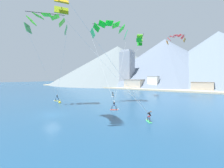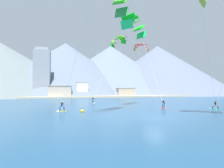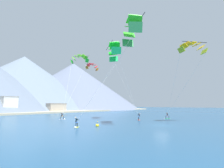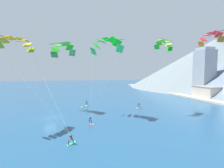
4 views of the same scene
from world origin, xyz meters
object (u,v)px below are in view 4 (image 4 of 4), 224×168
(kitesurfer_far_left, at_px, (86,104))
(race_marker_buoy, at_px, (82,108))
(kitesurfer_near_lead, at_px, (91,122))
(kitesurfer_mid_center, at_px, (72,141))
(parafoil_kite_far_left, at_px, (62,48))
(parafoil_kite_distant_high_outer, at_px, (211,37))
(parafoil_kite_mid_center, at_px, (17,43))
(parafoil_kite_near_trail, at_px, (164,44))
(parafoil_kite_near_lead, at_px, (106,44))
(kitesurfer_near_trail, at_px, (138,107))

(kitesurfer_far_left, bearing_deg, race_marker_buoy, -23.37)
(kitesurfer_near_lead, xyz_separation_m, kitesurfer_far_left, (-18.64, 0.36, -0.02))
(kitesurfer_near_lead, distance_m, kitesurfer_mid_center, 8.69)
(parafoil_kite_far_left, distance_m, parafoil_kite_distant_high_outer, 34.09)
(kitesurfer_near_lead, bearing_deg, parafoil_kite_distant_high_outer, 75.27)
(kitesurfer_mid_center, distance_m, parafoil_kite_mid_center, 18.98)
(parafoil_kite_mid_center, distance_m, parafoil_kite_far_left, 14.61)
(parafoil_kite_far_left, bearing_deg, parafoil_kite_mid_center, -26.43)
(parafoil_kite_near_trail, xyz_separation_m, race_marker_buoy, (-11.99, -19.63, -17.53))
(parafoil_kite_near_lead, xyz_separation_m, parafoil_kite_mid_center, (5.39, -16.82, -1.55))
(parafoil_kite_near_trail, height_order, parafoil_kite_far_left, parafoil_kite_near_trail)
(race_marker_buoy, bearing_deg, parafoil_kite_far_left, -56.77)
(parafoil_kite_near_trail, bearing_deg, kitesurfer_mid_center, -63.13)
(kitesurfer_near_lead, relative_size, race_marker_buoy, 1.70)
(parafoil_kite_mid_center, relative_size, parafoil_kite_far_left, 0.89)
(parafoil_kite_distant_high_outer, bearing_deg, parafoil_kite_near_lead, -118.99)
(kitesurfer_near_trail, bearing_deg, parafoil_kite_near_lead, -59.44)
(kitesurfer_near_trail, bearing_deg, kitesurfer_mid_center, -45.12)
(parafoil_kite_near_lead, relative_size, parafoil_kite_far_left, 1.00)
(parafoil_kite_near_trail, bearing_deg, parafoil_kite_mid_center, -82.05)
(kitesurfer_near_lead, relative_size, parafoil_kite_near_lead, 0.10)
(parafoil_kite_far_left, bearing_deg, kitesurfer_mid_center, 7.40)
(kitesurfer_mid_center, bearing_deg, parafoil_kite_near_lead, 147.61)
(kitesurfer_near_trail, distance_m, parafoil_kite_near_trail, 19.06)
(kitesurfer_near_trail, distance_m, parafoil_kite_mid_center, 33.95)
(parafoil_kite_near_lead, bearing_deg, kitesurfer_near_lead, -44.04)
(parafoil_kite_near_lead, bearing_deg, parafoil_kite_far_left, -126.38)
(kitesurfer_mid_center, relative_size, parafoil_kite_distant_high_outer, 0.31)
(kitesurfer_near_lead, bearing_deg, parafoil_kite_mid_center, -85.18)
(kitesurfer_near_lead, relative_size, parafoil_kite_near_trail, 0.10)
(parafoil_kite_near_trail, bearing_deg, race_marker_buoy, -121.41)
(kitesurfer_near_lead, relative_size, kitesurfer_mid_center, 1.08)
(parafoil_kite_mid_center, bearing_deg, kitesurfer_near_lead, 94.82)
(kitesurfer_mid_center, bearing_deg, race_marker_buoy, 173.87)
(parafoil_kite_distant_high_outer, bearing_deg, parafoil_kite_mid_center, -97.92)
(kitesurfer_far_left, bearing_deg, parafoil_kite_distant_high_outer, 42.35)
(kitesurfer_near_lead, xyz_separation_m, parafoil_kite_distant_high_outer, (6.00, 22.81, 17.03))
(kitesurfer_mid_center, height_order, parafoil_kite_near_lead, parafoil_kite_near_lead)
(kitesurfer_mid_center, bearing_deg, kitesurfer_near_lead, 155.65)
(kitesurfer_far_left, distance_m, race_marker_buoy, 3.68)
(kitesurfer_mid_center, relative_size, kitesurfer_far_left, 0.92)
(parafoil_kite_near_lead, distance_m, parafoil_kite_mid_center, 17.73)
(kitesurfer_far_left, xyz_separation_m, parafoil_kite_near_lead, (14.31, 3.82, 16.69))
(kitesurfer_mid_center, xyz_separation_m, parafoil_kite_distant_high_outer, (-1.92, 26.40, 17.12))
(parafoil_kite_near_lead, bearing_deg, kitesurfer_far_left, -165.04)
(kitesurfer_mid_center, bearing_deg, parafoil_kite_far_left, -172.60)
(kitesurfer_far_left, bearing_deg, parafoil_kite_far_left, -44.32)
(kitesurfer_near_trail, distance_m, kitesurfer_mid_center, 26.66)
(parafoil_kite_near_lead, xyz_separation_m, race_marker_buoy, (-10.95, -5.28, -17.04))
(parafoil_kite_near_lead, height_order, parafoil_kite_near_trail, parafoil_kite_near_trail)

